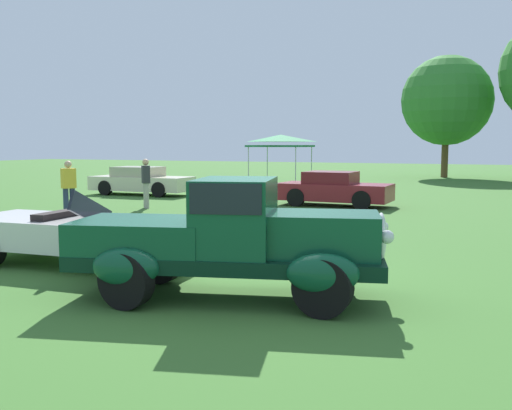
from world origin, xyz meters
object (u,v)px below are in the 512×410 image
(neighbor_convertible, at_px, (85,233))
(spectator_near_truck, at_px, (146,182))
(canopy_tent_left_field, at_px, (281,140))
(feature_pickup_truck, at_px, (230,238))
(show_car_cream, at_px, (141,181))
(spectator_by_row, at_px, (69,186))
(show_car_burgundy, at_px, (334,189))

(neighbor_convertible, distance_m, spectator_near_truck, 9.23)
(spectator_near_truck, bearing_deg, canopy_tent_left_field, 89.03)
(feature_pickup_truck, relative_size, neighbor_convertible, 1.00)
(show_car_cream, relative_size, spectator_near_truck, 2.66)
(feature_pickup_truck, height_order, show_car_cream, feature_pickup_truck)
(spectator_near_truck, relative_size, spectator_by_row, 1.00)
(show_car_burgundy, distance_m, canopy_tent_left_field, 10.81)
(show_car_cream, relative_size, canopy_tent_left_field, 1.53)
(canopy_tent_left_field, bearing_deg, neighbor_convertible, -78.89)
(feature_pickup_truck, distance_m, spectator_by_row, 10.64)
(show_car_burgundy, bearing_deg, canopy_tent_left_field, 121.08)
(feature_pickup_truck, bearing_deg, spectator_near_truck, 129.83)
(show_car_cream, xyz_separation_m, show_car_burgundy, (8.92, -1.03, -0.00))
(spectator_by_row, bearing_deg, feature_pickup_truck, -36.79)
(feature_pickup_truck, bearing_deg, show_car_burgundy, 98.97)
(spectator_by_row, bearing_deg, spectator_near_truck, 73.49)
(neighbor_convertible, relative_size, show_car_burgundy, 1.15)
(spectator_near_truck, distance_m, canopy_tent_left_field, 12.49)
(neighbor_convertible, relative_size, spectator_near_truck, 2.71)
(feature_pickup_truck, height_order, canopy_tent_left_field, canopy_tent_left_field)
(show_car_cream, height_order, spectator_near_truck, spectator_near_truck)
(spectator_near_truck, xyz_separation_m, canopy_tent_left_field, (0.21, 12.40, 1.51))
(spectator_near_truck, bearing_deg, feature_pickup_truck, -50.17)
(show_car_burgundy, bearing_deg, neighbor_convertible, -97.26)
(neighbor_convertible, xyz_separation_m, spectator_by_row, (-5.09, 5.34, 0.33))
(canopy_tent_left_field, bearing_deg, show_car_cream, -112.84)
(spectator_by_row, distance_m, canopy_tent_left_field, 15.35)
(neighbor_convertible, bearing_deg, show_car_cream, 120.86)
(neighbor_convertible, relative_size, canopy_tent_left_field, 1.56)
(show_car_cream, bearing_deg, feature_pickup_truck, -51.13)
(feature_pickup_truck, xyz_separation_m, show_car_burgundy, (-1.97, 12.48, -0.27))
(neighbor_convertible, bearing_deg, feature_pickup_truck, -16.70)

